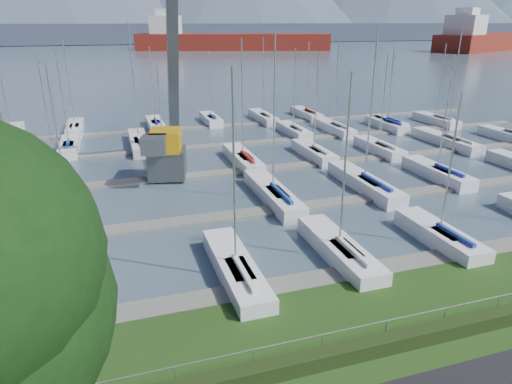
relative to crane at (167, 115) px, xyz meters
name	(u,v)px	position (x,y,z in m)	size (l,w,h in m)	color
water	(119,48)	(3.40, 232.66, -5.73)	(800.00, 540.00, 0.20)	#485A69
hedge	(348,353)	(3.40, -27.74, -4.98)	(80.00, 0.70, 0.70)	black
fence	(345,330)	(3.40, -27.34, -4.13)	(0.04, 0.04, 80.00)	#96989F
foothill	(114,33)	(3.40, 302.66, 0.67)	(900.00, 80.00, 12.00)	#3A4355
docks	(210,174)	(3.40, -1.34, -5.55)	(90.00, 41.60, 0.25)	slate
crane	(167,115)	(0.00, 0.00, 0.00)	(5.03, 13.43, 22.35)	#4F5356
cargo_ship_mid	(224,42)	(53.61, 192.62, -1.75)	(96.19, 45.29, 21.50)	maroon
cargo_ship_east	(485,42)	(176.39, 150.85, -1.59)	(81.25, 49.77, 21.50)	maroon
sailboat_fleet	(177,109)	(1.19, 2.18, 0.09)	(76.19, 49.70, 13.75)	navy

